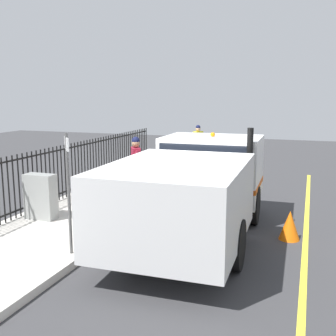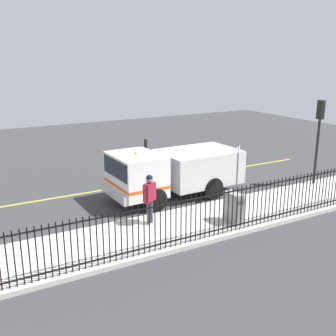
% 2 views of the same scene
% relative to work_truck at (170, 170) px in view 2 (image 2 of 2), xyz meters
% --- Properties ---
extents(ground_plane, '(44.20, 44.20, 0.00)m').
position_rel_work_truck_xyz_m(ground_plane, '(0.19, 0.64, -1.26)').
color(ground_plane, '#38383A').
rests_on(ground_plane, ground).
extents(sidewalk_slab, '(2.99, 20.09, 0.16)m').
position_rel_work_truck_xyz_m(sidewalk_slab, '(3.17, 0.64, -1.18)').
color(sidewalk_slab, beige).
rests_on(sidewalk_slab, ground).
extents(lane_marking, '(0.12, 18.08, 0.01)m').
position_rel_work_truck_xyz_m(lane_marking, '(-2.37, 0.64, -1.25)').
color(lane_marking, yellow).
rests_on(lane_marking, ground).
extents(work_truck, '(2.59, 5.98, 2.47)m').
position_rel_work_truck_xyz_m(work_truck, '(0.00, 0.00, 0.00)').
color(work_truck, white).
rests_on(work_truck, ground).
extents(worker_standing, '(0.46, 0.59, 1.83)m').
position_rel_work_truck_xyz_m(worker_standing, '(2.47, -2.23, 0.02)').
color(worker_standing, maroon).
rests_on(worker_standing, sidewalk_slab).
extents(iron_fence, '(0.04, 17.11, 1.59)m').
position_rel_work_truck_xyz_m(iron_fence, '(4.48, 0.64, -0.30)').
color(iron_fence, black).
rests_on(iron_fence, sidewalk_slab).
extents(traffic_light_near, '(0.31, 0.22, 3.92)m').
position_rel_work_truck_xyz_m(traffic_light_near, '(2.00, 6.75, 1.69)').
color(traffic_light_near, black).
rests_on(traffic_light_near, sidewalk_slab).
extents(utility_cabinet, '(0.77, 0.37, 1.13)m').
position_rel_work_truck_xyz_m(utility_cabinet, '(3.87, 0.44, -0.54)').
color(utility_cabinet, gray).
rests_on(utility_cabinet, sidewalk_slab).
extents(traffic_cone, '(0.46, 0.46, 0.66)m').
position_rel_work_truck_xyz_m(traffic_cone, '(-2.02, -0.51, -0.92)').
color(traffic_cone, orange).
rests_on(traffic_cone, ground).
extents(street_sign, '(0.34, 0.41, 2.35)m').
position_rel_work_truck_xyz_m(street_sign, '(1.93, 2.13, 0.36)').
color(street_sign, '#4C4C4C').
rests_on(street_sign, sidewalk_slab).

